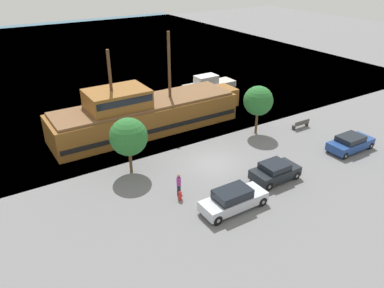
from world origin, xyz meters
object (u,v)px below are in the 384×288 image
fire_hydrant (180,195)px  bench_promenade_east (301,124)px  parked_car_curb_mid (233,199)px  parked_car_curb_front (275,171)px  pirate_ship (144,114)px  moored_boat_dockside (208,84)px  parked_car_curb_rear (350,143)px  pedestrian_walking_near (179,185)px

fire_hydrant → bench_promenade_east: bench_promenade_east is taller
parked_car_curb_mid → fire_hydrant: (-2.55, 2.81, -0.37)m
bench_promenade_east → parked_car_curb_front: bearing=-147.5°
parked_car_curb_mid → fire_hydrant: bearing=132.2°
pirate_ship → parked_car_curb_front: 14.53m
moored_boat_dockside → parked_car_curb_rear: size_ratio=1.60×
moored_boat_dockside → pedestrian_walking_near: moored_boat_dockside is taller
pedestrian_walking_near → parked_car_curb_rear: bearing=-7.1°
moored_boat_dockside → bench_promenade_east: size_ratio=3.57×
pirate_ship → moored_boat_dockside: 14.68m
pirate_ship → parked_car_curb_mid: bearing=-92.2°
parked_car_curb_mid → parked_car_curb_rear: 14.27m
pirate_ship → pedestrian_walking_near: pirate_ship is taller
pedestrian_walking_near → bench_promenade_east: bearing=12.6°
parked_car_curb_rear → fire_hydrant: 16.82m
pirate_ship → bench_promenade_east: size_ratio=10.00×
parked_car_curb_rear → pedestrian_walking_near: 16.64m
bench_promenade_east → pedestrian_walking_near: 16.86m
moored_boat_dockside → fire_hydrant: (-15.84, -19.52, -0.26)m
parked_car_curb_front → pedestrian_walking_near: pedestrian_walking_near is taller
pirate_ship → pedestrian_walking_near: bearing=-103.9°
pirate_ship → parked_car_curb_front: size_ratio=5.22×
moored_boat_dockside → bench_promenade_east: moored_boat_dockside is taller
pirate_ship → fire_hydrant: size_ratio=25.96×
bench_promenade_east → parked_car_curb_rear: bearing=-89.4°
parked_car_curb_front → parked_car_curb_rear: parked_car_curb_front is taller
parked_car_curb_front → parked_car_curb_mid: bearing=-165.8°
parked_car_curb_mid → pedestrian_walking_near: (-2.30, 3.41, 0.11)m
parked_car_curb_rear → pedestrian_walking_near: bearing=172.9°
fire_hydrant → pirate_ship: bearing=75.7°
bench_promenade_east → pedestrian_walking_near: size_ratio=1.13×
pirate_ship → pedestrian_walking_near: (-2.88, -11.65, -0.86)m
moored_boat_dockside → parked_car_curb_rear: moored_boat_dockside is taller
pirate_ship → bench_promenade_east: pirate_ship is taller
parked_car_curb_mid → bench_promenade_east: 15.82m
parked_car_curb_front → pedestrian_walking_near: (-7.35, 2.14, 0.16)m
parked_car_curb_rear → fire_hydrant: bearing=175.0°
parked_car_curb_front → moored_boat_dockside: bearing=68.6°
pirate_ship → parked_car_curb_mid: 15.10m
moored_boat_dockside → parked_car_curb_front: size_ratio=1.86×
fire_hydrant → moored_boat_dockside: bearing=50.9°
fire_hydrant → bench_promenade_east: (16.70, 4.27, 0.04)m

